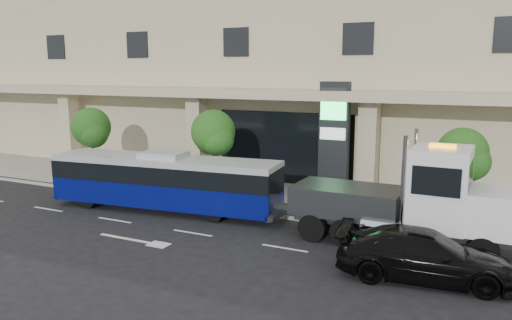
{
  "coord_description": "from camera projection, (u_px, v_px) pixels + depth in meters",
  "views": [
    {
      "loc": [
        10.6,
        -17.62,
        6.41
      ],
      "look_at": [
        1.14,
        2.0,
        2.5
      ],
      "focal_mm": 35.0,
      "sensor_mm": 36.0,
      "label": 1
    }
  ],
  "objects": [
    {
      "name": "ground",
      "position": [
        212.0,
        223.0,
        21.28
      ],
      "size": [
        120.0,
        120.0,
        0.0
      ],
      "primitive_type": "plane",
      "color": "black",
      "rests_on": "ground"
    },
    {
      "name": "sidewalk",
      "position": [
        261.0,
        195.0,
        25.7
      ],
      "size": [
        120.0,
        6.0,
        0.15
      ],
      "primitive_type": "cube",
      "color": "gray",
      "rests_on": "ground"
    },
    {
      "name": "curb",
      "position": [
        234.0,
        210.0,
        23.04
      ],
      "size": [
        120.0,
        0.3,
        0.15
      ],
      "primitive_type": "cube",
      "color": "gray",
      "rests_on": "ground"
    },
    {
      "name": "convention_center",
      "position": [
        328.0,
        16.0,
        33.19
      ],
      "size": [
        60.0,
        17.6,
        20.0
      ],
      "color": "#B7AC89",
      "rests_on": "ground"
    },
    {
      "name": "tree_left",
      "position": [
        91.0,
        130.0,
        28.19
      ],
      "size": [
        2.27,
        2.2,
        4.22
      ],
      "color": "#422B19",
      "rests_on": "sidewalk"
    },
    {
      "name": "tree_mid",
      "position": [
        214.0,
        135.0,
        24.74
      ],
      "size": [
        2.28,
        2.2,
        4.38
      ],
      "color": "#422B19",
      "rests_on": "sidewalk"
    },
    {
      "name": "tree_right",
      "position": [
        463.0,
        156.0,
        19.86
      ],
      "size": [
        2.1,
        2.0,
        4.04
      ],
      "color": "#422B19",
      "rests_on": "sidewalk"
    },
    {
      "name": "city_bus",
      "position": [
        165.0,
        181.0,
        23.01
      ],
      "size": [
        11.07,
        3.43,
        2.76
      ],
      "rotation": [
        0.0,
        0.0,
        0.11
      ],
      "color": "black",
      "rests_on": "ground"
    },
    {
      "name": "tow_truck",
      "position": [
        415.0,
        201.0,
        18.02
      ],
      "size": [
        9.37,
        2.51,
        4.27
      ],
      "rotation": [
        0.0,
        0.0,
        -0.02
      ],
      "color": "#2D3033",
      "rests_on": "ground"
    },
    {
      "name": "black_sedan",
      "position": [
        424.0,
        255.0,
        15.43
      ],
      "size": [
        5.58,
        2.81,
        1.55
      ],
      "primitive_type": "imported",
      "rotation": [
        0.0,
        0.0,
        1.69
      ],
      "color": "black",
      "rests_on": "ground"
    },
    {
      "name": "signage_pylon",
      "position": [
        334.0,
        140.0,
        24.32
      ],
      "size": [
        1.45,
        0.57,
        5.75
      ],
      "rotation": [
        0.0,
        0.0,
        0.03
      ],
      "color": "black",
      "rests_on": "sidewalk"
    }
  ]
}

